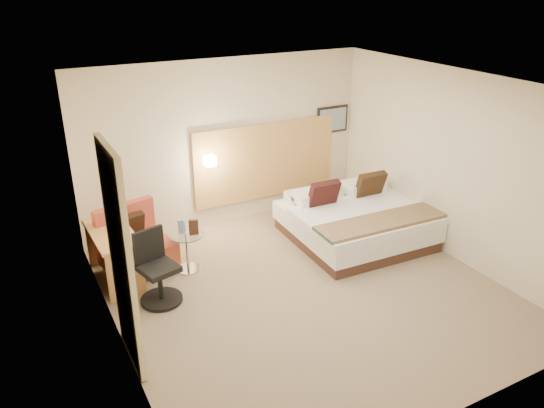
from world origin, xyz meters
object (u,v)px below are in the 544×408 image
side_table (187,250)px  desk_chair (157,273)px  lounge_chair (135,246)px  desk (114,242)px  bed (355,221)px

side_table → desk_chair: bearing=-136.8°
side_table → desk_chair: desk_chair is taller
lounge_chair → desk: 0.37m
desk → lounge_chair: bearing=22.0°
lounge_chair → side_table: (0.63, -0.34, -0.06)m
desk → side_table: bearing=-13.7°
lounge_chair → desk: bearing=-158.0°
bed → lounge_chair: bed is taller
desk → desk_chair: (0.34, -0.78, -0.17)m
desk_chair → side_table: bearing=43.2°
desk → desk_chair: size_ratio=1.23×
side_table → desk: desk is taller
lounge_chair → desk: lounge_chair is taller
bed → lounge_chair: (-3.27, 0.68, 0.05)m
bed → side_table: size_ratio=3.28×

